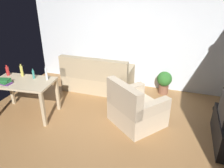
% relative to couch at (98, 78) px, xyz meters
% --- Properties ---
extents(ground_plane, '(5.20, 4.40, 0.02)m').
position_rel_couch_xyz_m(ground_plane, '(0.65, -1.59, -0.32)').
color(ground_plane, '#9E7042').
extents(wall_rear, '(5.20, 0.10, 2.70)m').
position_rel_couch_xyz_m(wall_rear, '(0.65, 0.61, 1.04)').
color(wall_rear, silver).
rests_on(wall_rear, ground_plane).
extents(couch, '(1.71, 0.84, 0.92)m').
position_rel_couch_xyz_m(couch, '(0.00, 0.00, 0.00)').
color(couch, tan).
rests_on(couch, ground_plane).
extents(desk, '(1.26, 0.82, 0.76)m').
position_rel_couch_xyz_m(desk, '(-0.97, -1.54, 0.34)').
color(desk, '#C6B28E').
rests_on(desk, ground_plane).
extents(potted_plant, '(0.36, 0.36, 0.57)m').
position_rel_couch_xyz_m(potted_plant, '(1.64, 0.31, 0.02)').
color(potted_plant, brown).
rests_on(potted_plant, ground_plane).
extents(armchair, '(1.23, 1.22, 0.92)m').
position_rel_couch_xyz_m(armchair, '(1.25, -1.17, 0.01)').
color(armchair, beige).
rests_on(armchair, ground_plane).
extents(bottle_red, '(0.06, 0.06, 0.23)m').
position_rel_couch_xyz_m(bottle_red, '(-1.45, -1.38, 0.55)').
color(bottle_red, '#AD2323').
rests_on(bottle_red, desk).
extents(bottle_squat, '(0.06, 0.06, 0.26)m').
position_rel_couch_xyz_m(bottle_squat, '(-1.14, -1.32, 0.57)').
color(bottle_squat, '#BCB24C').
rests_on(bottle_squat, desk).
extents(bottle_tall, '(0.05, 0.05, 0.21)m').
position_rel_couch_xyz_m(bottle_tall, '(-0.84, -1.36, 0.54)').
color(bottle_tall, teal).
rests_on(bottle_tall, desk).
extents(bottle_clear, '(0.04, 0.04, 0.29)m').
position_rel_couch_xyz_m(bottle_clear, '(-0.55, -1.33, 0.58)').
color(bottle_clear, silver).
rests_on(bottle_clear, desk).
extents(book_stack, '(0.26, 0.20, 0.10)m').
position_rel_couch_xyz_m(book_stack, '(-1.21, -1.76, 0.50)').
color(book_stack, '#593372').
rests_on(book_stack, desk).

